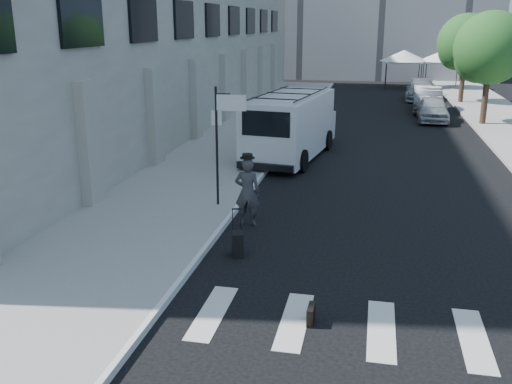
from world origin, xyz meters
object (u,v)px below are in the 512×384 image
at_px(suitcase, 238,244).
at_px(parked_car_a, 433,109).
at_px(briefcase, 311,314).
at_px(parked_car_c, 420,90).
at_px(cargo_van, 292,126).
at_px(businessman, 247,192).
at_px(parked_car_b, 427,99).

xyz_separation_m(suitcase, parked_car_a, (6.25, 21.26, 0.41)).
bearing_deg(briefcase, parked_car_c, 83.77).
height_order(cargo_van, parked_car_a, cargo_van).
bearing_deg(businessman, cargo_van, -93.44).
distance_m(briefcase, cargo_van, 13.77).
distance_m(briefcase, suitcase, 3.53).
bearing_deg(suitcase, briefcase, -72.04).
relative_size(suitcase, cargo_van, 0.16).
xyz_separation_m(briefcase, parked_car_c, (4.09, 33.54, 0.55)).
bearing_deg(parked_car_a, parked_car_c, 92.17).
height_order(briefcase, parked_car_a, parked_car_a).
height_order(briefcase, cargo_van, cargo_van).
height_order(businessman, parked_car_c, businessman).
relative_size(briefcase, parked_car_a, 0.11).
xyz_separation_m(parked_car_a, parked_car_c, (-0.07, 9.44, 0.01)).
height_order(businessman, cargo_van, cargo_van).
xyz_separation_m(businessman, parked_car_b, (6.46, 22.77, -0.15)).
distance_m(businessman, parked_car_c, 29.26).
height_order(businessman, parked_car_b, businessman).
bearing_deg(businessman, briefcase, 111.19).
height_order(businessman, parked_car_a, businessman).
xyz_separation_m(parked_car_a, parked_car_b, (-0.03, 3.67, 0.09)).
height_order(businessman, briefcase, businessman).
height_order(suitcase, parked_car_b, parked_car_b).
bearing_deg(cargo_van, suitcase, -80.50).
distance_m(parked_car_a, parked_car_b, 3.67).
distance_m(cargo_van, parked_car_a, 12.46).
bearing_deg(parked_car_a, briefcase, -98.07).
relative_size(cargo_van, parked_car_b, 1.47).
distance_m(businessman, parked_car_b, 23.67).
relative_size(businessman, briefcase, 4.32).
height_order(briefcase, parked_car_b, parked_car_b).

